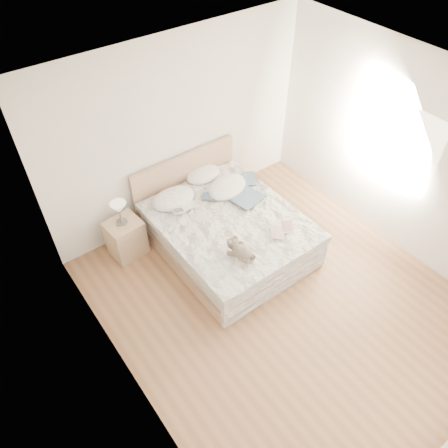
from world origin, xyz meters
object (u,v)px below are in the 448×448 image
(childrens_book, at_px, (282,230))
(teddy_bear, at_px, (241,256))
(bed, at_px, (226,230))
(nightstand, at_px, (126,238))
(table_lamp, at_px, (119,209))
(photo_book, at_px, (182,206))

(childrens_book, height_order, teddy_bear, teddy_bear)
(childrens_book, bearing_deg, teddy_bear, -138.20)
(bed, distance_m, nightstand, 1.37)
(table_lamp, distance_m, teddy_bear, 1.71)
(nightstand, xyz_separation_m, photo_book, (0.78, -0.26, 0.35))
(nightstand, relative_size, childrens_book, 1.61)
(teddy_bear, bearing_deg, table_lamp, 111.70)
(nightstand, bearing_deg, childrens_book, -41.84)
(childrens_book, bearing_deg, nightstand, 175.77)
(photo_book, xyz_separation_m, teddy_bear, (0.08, -1.19, 0.02))
(photo_book, relative_size, teddy_bear, 0.99)
(table_lamp, bearing_deg, photo_book, -19.82)
(photo_book, bearing_deg, table_lamp, 167.78)
(bed, xyz_separation_m, nightstand, (-1.16, 0.72, -0.03))
(childrens_book, xyz_separation_m, teddy_bear, (-0.71, -0.05, 0.02))
(bed, relative_size, childrens_book, 6.16)
(nightstand, xyz_separation_m, teddy_bear, (0.86, -1.45, 0.37))
(childrens_book, relative_size, teddy_bear, 1.02)
(bed, relative_size, table_lamp, 6.43)
(table_lamp, relative_size, teddy_bear, 0.97)
(nightstand, relative_size, teddy_bear, 1.64)
(table_lamp, relative_size, photo_book, 0.98)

